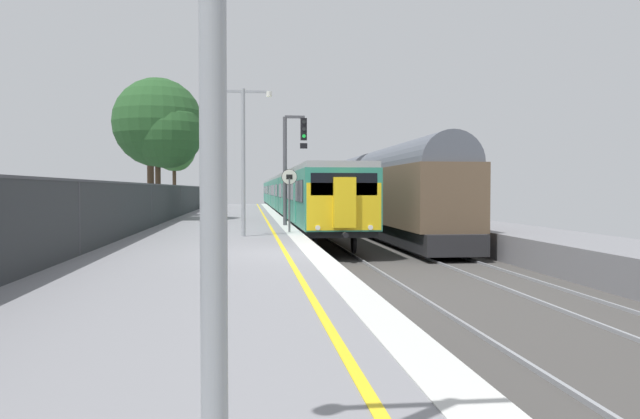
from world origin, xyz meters
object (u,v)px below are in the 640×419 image
at_px(signal_gantry, 291,157).
at_px(speed_limit_sign, 289,192).
at_px(commuter_train_at_platform, 289,194).
at_px(background_tree_right, 149,130).
at_px(background_tree_centre, 161,126).
at_px(platform_lamp_mid, 243,148).
at_px(background_tree_left, 175,151).
at_px(freight_train_adjacent_track, 352,190).

bearing_deg(signal_gantry, speed_limit_sign, -94.60).
height_order(commuter_train_at_platform, background_tree_right, background_tree_right).
relative_size(background_tree_centre, background_tree_right, 1.08).
bearing_deg(platform_lamp_mid, background_tree_left, 100.49).
distance_m(speed_limit_sign, platform_lamp_mid, 2.93).
distance_m(freight_train_adjacent_track, background_tree_centre, 16.12).
height_order(signal_gantry, background_tree_right, background_tree_right).
relative_size(freight_train_adjacent_track, background_tree_centre, 6.10).
height_order(background_tree_centre, background_tree_right, background_tree_centre).
height_order(commuter_train_at_platform, signal_gantry, signal_gantry).
bearing_deg(background_tree_right, freight_train_adjacent_track, 21.54).
bearing_deg(freight_train_adjacent_track, platform_lamp_mid, -108.51).
distance_m(freight_train_adjacent_track, background_tree_left, 16.83).
bearing_deg(background_tree_centre, speed_limit_sign, -59.76).
relative_size(freight_train_adjacent_track, background_tree_right, 6.58).
bearing_deg(background_tree_left, speed_limit_sign, -75.80).
bearing_deg(background_tree_centre, platform_lamp_mid, -70.24).
bearing_deg(commuter_train_at_platform, signal_gantry, -93.44).
bearing_deg(platform_lamp_mid, speed_limit_sign, 46.76).
height_order(signal_gantry, background_tree_left, background_tree_left).
bearing_deg(background_tree_right, background_tree_centre, -74.54).
bearing_deg(platform_lamp_mid, freight_train_adjacent_track, 71.49).
bearing_deg(background_tree_centre, signal_gantry, -42.36).
xyz_separation_m(speed_limit_sign, background_tree_left, (-7.66, 30.28, 3.27)).
bearing_deg(background_tree_right, platform_lamp_mid, -71.43).
distance_m(freight_train_adjacent_track, platform_lamp_mid, 23.88).
bearing_deg(platform_lamp_mid, background_tree_centre, 109.76).
bearing_deg(platform_lamp_mid, commuter_train_at_platform, 83.43).
height_order(platform_lamp_mid, background_tree_centre, background_tree_centre).
xyz_separation_m(speed_limit_sign, platform_lamp_mid, (-1.72, -1.83, 1.51)).
height_order(speed_limit_sign, background_tree_centre, background_tree_centre).
distance_m(speed_limit_sign, background_tree_left, 31.41).
relative_size(platform_lamp_mid, background_tree_left, 0.76).
height_order(freight_train_adjacent_track, speed_limit_sign, freight_train_adjacent_track).
relative_size(background_tree_left, background_tree_right, 0.96).
bearing_deg(speed_limit_sign, background_tree_left, 104.20).
height_order(commuter_train_at_platform, freight_train_adjacent_track, freight_train_adjacent_track).
xyz_separation_m(signal_gantry, platform_lamp_mid, (-2.09, -6.47, -0.05)).
relative_size(commuter_train_at_platform, platform_lamp_mid, 12.13).
height_order(commuter_train_at_platform, background_tree_centre, background_tree_centre).
relative_size(signal_gantry, speed_limit_sign, 2.06).
xyz_separation_m(commuter_train_at_platform, background_tree_centre, (-8.04, -18.48, 3.75)).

